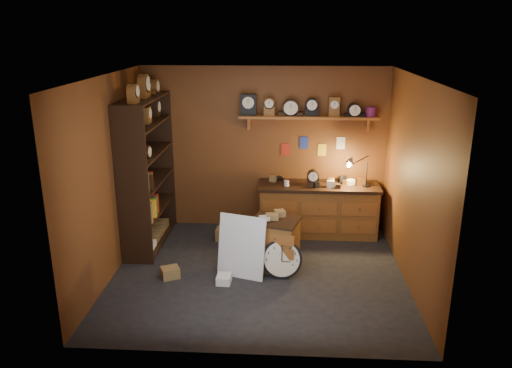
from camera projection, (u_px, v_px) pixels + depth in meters
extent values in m
plane|color=black|center=(258.00, 273.00, 6.95)|extent=(4.00, 4.00, 0.00)
cube|color=brown|center=(264.00, 149.00, 8.26)|extent=(4.00, 0.02, 2.70)
cube|color=brown|center=(248.00, 236.00, 4.83)|extent=(4.00, 0.02, 2.70)
cube|color=brown|center=(109.00, 179.00, 6.66)|extent=(0.02, 3.60, 2.70)
cube|color=brown|center=(413.00, 184.00, 6.43)|extent=(0.02, 3.60, 2.70)
cube|color=beige|center=(259.00, 77.00, 6.14)|extent=(4.00, 3.60, 0.02)
cube|color=#955420|center=(308.00, 117.00, 7.91)|extent=(2.20, 0.30, 0.04)
cube|color=#955420|center=(249.00, 123.00, 8.06)|extent=(0.04, 0.16, 0.20)
cube|color=#955420|center=(367.00, 124.00, 7.96)|extent=(0.04, 0.16, 0.20)
cylinder|color=#B21419|center=(371.00, 112.00, 7.82)|extent=(0.16, 0.16, 0.15)
cube|color=maroon|center=(273.00, 149.00, 8.24)|extent=(0.14, 0.01, 0.20)
cube|color=navy|center=(292.00, 143.00, 8.19)|extent=(0.14, 0.01, 0.20)
cube|color=gold|center=(310.00, 150.00, 8.21)|extent=(0.14, 0.01, 0.20)
cube|color=silver|center=(328.00, 143.00, 8.15)|extent=(0.14, 0.01, 0.20)
cube|color=black|center=(133.00, 172.00, 7.65)|extent=(0.03, 1.60, 2.30)
cube|color=black|center=(133.00, 188.00, 6.90)|extent=(0.45, 0.03, 2.30)
cube|color=black|center=(160.00, 160.00, 8.38)|extent=(0.45, 0.03, 2.30)
cube|color=black|center=(152.00, 239.00, 7.97)|extent=(0.43, 1.54, 0.03)
cube|color=black|center=(150.00, 209.00, 7.82)|extent=(0.43, 1.54, 0.03)
cube|color=black|center=(148.00, 182.00, 7.68)|extent=(0.43, 1.54, 0.03)
cube|color=black|center=(146.00, 154.00, 7.55)|extent=(0.43, 1.54, 0.03)
cube|color=black|center=(144.00, 124.00, 7.41)|extent=(0.43, 1.54, 0.03)
cube|color=black|center=(143.00, 99.00, 7.30)|extent=(0.43, 1.54, 0.03)
cube|color=brown|center=(318.00, 211.00, 8.19)|extent=(1.89, 0.60, 0.80)
cube|color=black|center=(319.00, 186.00, 8.06)|extent=(1.95, 0.66, 0.05)
cube|color=#955420|center=(319.00, 217.00, 7.90)|extent=(1.81, 0.02, 0.52)
cylinder|color=black|center=(366.00, 186.00, 7.96)|extent=(0.12, 0.12, 0.02)
cylinder|color=black|center=(367.00, 174.00, 7.91)|extent=(0.02, 0.02, 0.38)
cylinder|color=black|center=(360.00, 160.00, 7.81)|extent=(0.27, 0.09, 0.14)
cone|color=black|center=(351.00, 163.00, 7.80)|extent=(0.18, 0.14, 0.18)
cube|color=brown|center=(275.00, 245.00, 7.03)|extent=(0.72, 0.65, 0.70)
cube|color=black|center=(275.00, 220.00, 6.92)|extent=(0.77, 0.70, 0.03)
cube|color=#955420|center=(275.00, 252.00, 6.79)|extent=(0.53, 0.16, 0.60)
cylinder|color=black|center=(282.00, 259.00, 6.79)|extent=(0.55, 0.17, 0.55)
cylinder|color=beige|center=(282.00, 259.00, 6.75)|extent=(0.49, 0.11, 0.48)
cube|color=black|center=(282.00, 255.00, 6.72)|extent=(0.01, 0.04, 0.18)
cube|color=black|center=(286.00, 262.00, 6.75)|extent=(0.12, 0.01, 0.01)
cube|color=silver|center=(242.00, 275.00, 6.91)|extent=(0.69, 0.37, 0.88)
cube|color=silver|center=(279.00, 222.00, 8.20)|extent=(0.52, 0.52, 0.44)
cube|color=black|center=(279.00, 227.00, 7.99)|extent=(0.36, 0.11, 0.36)
cube|color=olive|center=(170.00, 273.00, 6.83)|extent=(0.30, 0.28, 0.15)
cube|color=white|center=(224.00, 279.00, 6.69)|extent=(0.20, 0.23, 0.11)
cube|color=olive|center=(225.00, 234.00, 8.03)|extent=(0.28, 0.24, 0.20)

